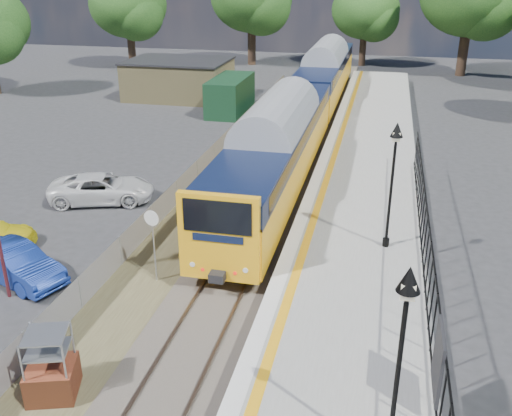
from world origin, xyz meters
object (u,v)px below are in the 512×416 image
(brick_plinth, at_px, (50,366))
(car_white, at_px, (102,188))
(victorian_lamp_south, at_px, (404,324))
(victorian_lamp_north, at_px, (394,157))
(speed_sign, at_px, (153,234))
(car_blue, at_px, (15,264))
(train, at_px, (308,100))

(brick_plinth, height_order, car_white, brick_plinth)
(victorian_lamp_south, relative_size, car_white, 0.96)
(victorian_lamp_south, height_order, victorian_lamp_north, same)
(victorian_lamp_south, height_order, speed_sign, victorian_lamp_south)
(victorian_lamp_south, bearing_deg, car_white, 134.35)
(car_white, bearing_deg, victorian_lamp_north, -123.02)
(victorian_lamp_north, relative_size, car_white, 0.96)
(speed_sign, height_order, car_white, speed_sign)
(victorian_lamp_north, xyz_separation_m, car_white, (-13.07, 3.58, -3.63))
(victorian_lamp_north, bearing_deg, brick_plinth, -133.02)
(car_blue, height_order, car_white, car_blue)
(train, bearing_deg, car_blue, -109.39)
(victorian_lamp_south, bearing_deg, brick_plinth, 171.89)
(victorian_lamp_north, relative_size, train, 0.11)
(brick_plinth, bearing_deg, car_blue, 131.60)
(victorian_lamp_south, xyz_separation_m, train, (-5.50, 27.04, -1.96))
(victorian_lamp_south, height_order, car_blue, victorian_lamp_south)
(victorian_lamp_north, height_order, car_blue, victorian_lamp_north)
(speed_sign, bearing_deg, train, 91.16)
(victorian_lamp_north, distance_m, brick_plinth, 12.50)
(car_white, bearing_deg, speed_sign, -158.24)
(brick_plinth, xyz_separation_m, speed_sign, (0.41, 5.98, 0.94))
(victorian_lamp_north, height_order, speed_sign, victorian_lamp_north)
(victorian_lamp_south, bearing_deg, car_blue, 154.28)
(train, height_order, car_blue, train)
(train, bearing_deg, victorian_lamp_north, -72.72)
(victorian_lamp_south, relative_size, speed_sign, 1.67)
(train, distance_m, car_white, 15.63)
(car_blue, relative_size, car_white, 0.85)
(victorian_lamp_north, relative_size, speed_sign, 1.67)
(train, xyz_separation_m, brick_plinth, (-2.91, -25.84, -1.41))
(brick_plinth, bearing_deg, speed_sign, 86.05)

